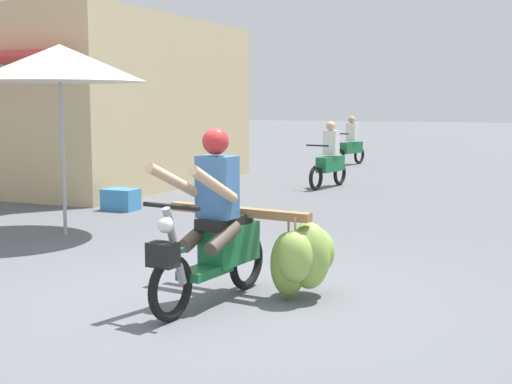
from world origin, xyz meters
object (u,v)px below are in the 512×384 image
(produce_crate, at_px, (121,200))
(motorbike_distant_ahead_right, at_px, (351,145))
(motorbike_distant_ahead_left, at_px, (330,161))
(motorbike_main_loaded, at_px, (262,243))
(market_umbrella_near_shop, at_px, (60,63))

(produce_crate, bearing_deg, motorbike_distant_ahead_right, 83.60)
(motorbike_distant_ahead_left, height_order, motorbike_distant_ahead_right, same)
(motorbike_distant_ahead_left, bearing_deg, motorbike_distant_ahead_right, 101.49)
(motorbike_main_loaded, distance_m, produce_crate, 5.98)
(produce_crate, bearing_deg, market_umbrella_near_shop, -75.27)
(motorbike_distant_ahead_left, xyz_separation_m, motorbike_distant_ahead_right, (-1.11, 5.47, 0.00))
(motorbike_distant_ahead_left, relative_size, market_umbrella_near_shop, 0.63)
(motorbike_distant_ahead_right, distance_m, market_umbrella_near_shop, 12.28)
(motorbike_distant_ahead_left, bearing_deg, produce_crate, -116.40)
(market_umbrella_near_shop, height_order, produce_crate, market_umbrella_near_shop)
(motorbike_distant_ahead_right, relative_size, market_umbrella_near_shop, 0.62)
(motorbike_main_loaded, relative_size, produce_crate, 3.14)
(market_umbrella_near_shop, distance_m, produce_crate, 3.11)
(motorbike_main_loaded, height_order, produce_crate, motorbike_main_loaded)
(motorbike_main_loaded, distance_m, market_umbrella_near_shop, 4.59)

